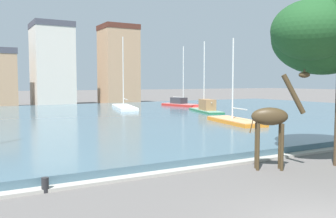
# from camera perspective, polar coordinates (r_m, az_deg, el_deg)

# --- Properties ---
(harbor_water) EXTENTS (82.78, 40.07, 0.42)m
(harbor_water) POSITION_cam_1_polar(r_m,az_deg,el_deg) (33.69, -15.95, -1.70)
(harbor_water) COLOR #476675
(harbor_water) RESTS_ON ground
(quay_edge_coping) EXTENTS (82.78, 0.50, 0.12)m
(quay_edge_coping) POSITION_cam_1_polar(r_m,az_deg,el_deg) (14.99, 2.72, -9.48)
(quay_edge_coping) COLOR #ADA89E
(quay_edge_coping) RESTS_ON ground
(giraffe_statue) EXTENTS (2.17, 1.60, 4.17)m
(giraffe_statue) POSITION_cam_1_polar(r_m,az_deg,el_deg) (15.53, 16.07, -1.41)
(giraffe_statue) COLOR #42331E
(giraffe_statue) RESTS_ON ground
(sailboat_red) EXTENTS (3.09, 6.90, 8.20)m
(sailboat_red) POSITION_cam_1_polar(r_m,az_deg,el_deg) (47.76, 2.39, 0.57)
(sailboat_red) COLOR red
(sailboat_red) RESTS_ON ground
(sailboat_green) EXTENTS (3.66, 8.07, 7.94)m
(sailboat_green) POSITION_cam_1_polar(r_m,az_deg,el_deg) (39.51, 5.70, -0.16)
(sailboat_green) COLOR #236B42
(sailboat_green) RESTS_ON ground
(sailboat_white) EXTENTS (4.18, 9.89, 8.99)m
(sailboat_white) POSITION_cam_1_polar(r_m,az_deg,el_deg) (44.52, -7.02, 0.11)
(sailboat_white) COLOR white
(sailboat_white) RESTS_ON ground
(sailboat_orange) EXTENTS (3.07, 7.28, 7.01)m
(sailboat_orange) POSITION_cam_1_polar(r_m,az_deg,el_deg) (29.28, 9.87, -2.11)
(sailboat_orange) COLOR orange
(sailboat_orange) RESTS_ON ground
(mooring_bollard) EXTENTS (0.24, 0.24, 0.50)m
(mooring_bollard) POSITION_cam_1_polar(r_m,az_deg,el_deg) (12.83, -18.67, -11.20)
(mooring_bollard) COLOR #232326
(mooring_bollard) RESTS_ON ground
(townhouse_corner_house) EXTENTS (5.55, 6.38, 12.19)m
(townhouse_corner_house) POSITION_cam_1_polar(r_m,az_deg,el_deg) (56.42, -17.68, 6.61)
(townhouse_corner_house) COLOR beige
(townhouse_corner_house) RESTS_ON ground
(townhouse_tall_gabled) EXTENTS (5.50, 5.27, 12.57)m
(townhouse_tall_gabled) POSITION_cam_1_polar(r_m,az_deg,el_deg) (59.06, -7.75, 6.84)
(townhouse_tall_gabled) COLOR tan
(townhouse_tall_gabled) RESTS_ON ground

